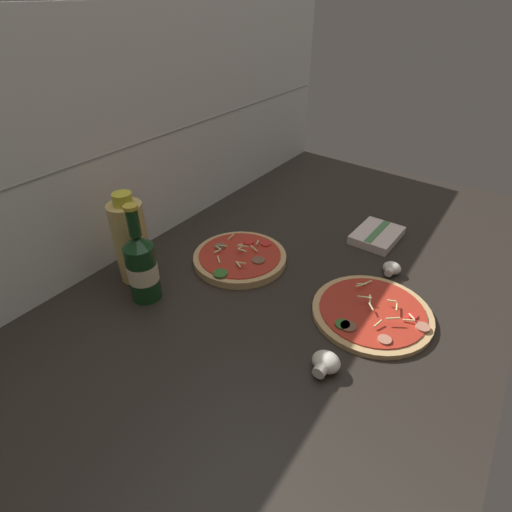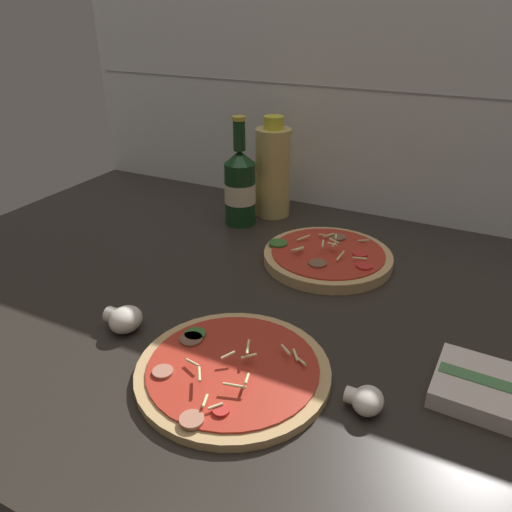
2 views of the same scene
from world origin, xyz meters
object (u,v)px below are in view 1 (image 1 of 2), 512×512
at_px(oil_bottle, 131,241).
at_px(dish_towel, 377,235).
at_px(pizza_near, 372,313).
at_px(pizza_far, 240,258).
at_px(mushroom_left, 392,269).
at_px(mushroom_right, 326,363).
at_px(beer_bottle, 142,266).

bearing_deg(oil_bottle, dish_towel, -40.15).
relative_size(pizza_near, pizza_far, 1.07).
distance_m(mushroom_left, dish_towel, 0.17).
xyz_separation_m(oil_bottle, dish_towel, (0.50, -0.43, -0.09)).
distance_m(mushroom_right, dish_towel, 0.52).
bearing_deg(pizza_far, pizza_near, -90.86).
height_order(pizza_far, mushroom_right, pizza_far).
relative_size(oil_bottle, dish_towel, 1.45).
xyz_separation_m(beer_bottle, mushroom_left, (0.41, -0.44, -0.07)).
height_order(mushroom_right, dish_towel, mushroom_right).
bearing_deg(pizza_far, beer_bottle, 158.62).
distance_m(beer_bottle, mushroom_left, 0.60).
height_order(pizza_near, oil_bottle, oil_bottle).
bearing_deg(oil_bottle, beer_bottle, -117.78).
xyz_separation_m(beer_bottle, dish_towel, (0.55, -0.35, -0.07)).
height_order(pizza_far, oil_bottle, oil_bottle).
distance_m(beer_bottle, mushroom_right, 0.44).
distance_m(pizza_far, mushroom_left, 0.38).
distance_m(oil_bottle, mushroom_right, 0.52).
bearing_deg(mushroom_left, dish_towel, 32.35).
relative_size(beer_bottle, oil_bottle, 1.05).
relative_size(mushroom_right, dish_towel, 0.37).
xyz_separation_m(mushroom_left, mushroom_right, (-0.37, 0.00, 0.00)).
bearing_deg(dish_towel, mushroom_right, -170.15).
bearing_deg(pizza_far, mushroom_right, -120.22).
height_order(mushroom_left, mushroom_right, mushroom_right).
xyz_separation_m(pizza_far, beer_bottle, (-0.24, 0.09, 0.07)).
height_order(pizza_near, dish_towel, pizza_near).
height_order(pizza_near, mushroom_left, pizza_near).
height_order(pizza_near, mushroom_right, mushroom_right).
bearing_deg(oil_bottle, pizza_far, -41.32).
relative_size(beer_bottle, mushroom_left, 4.99).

